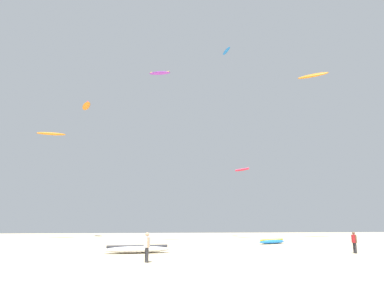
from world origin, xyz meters
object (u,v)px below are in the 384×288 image
(person_foreground, at_px, (147,245))
(person_midground, at_px, (354,241))
(kite_grounded_near, at_px, (137,249))
(kite_grounded_mid, at_px, (272,242))
(kite_aloft_2, at_px, (51,134))
(kite_aloft_5, at_px, (242,170))
(kite_aloft_3, at_px, (313,76))
(kite_aloft_0, at_px, (226,51))
(kite_aloft_1, at_px, (160,73))
(kite_aloft_4, at_px, (86,106))

(person_foreground, xyz_separation_m, person_midground, (15.19, 4.12, -0.07))
(kite_grounded_near, height_order, kite_grounded_mid, kite_grounded_near)
(kite_aloft_2, xyz_separation_m, kite_aloft_5, (26.93, -1.95, -4.93))
(person_foreground, height_order, kite_grounded_mid, person_foreground)
(kite_aloft_3, bearing_deg, person_midground, -112.04)
(person_midground, height_order, kite_grounded_near, person_midground)
(kite_grounded_near, distance_m, kite_aloft_5, 26.75)
(kite_grounded_near, relative_size, kite_aloft_0, 1.83)
(kite_aloft_1, xyz_separation_m, kite_aloft_5, (12.04, 6.63, -11.15))
(kite_grounded_near, xyz_separation_m, kite_aloft_5, (13.74, 21.04, 9.17))
(person_foreground, height_order, kite_aloft_0, kite_aloft_0)
(kite_aloft_3, xyz_separation_m, kite_aloft_4, (-34.01, 7.86, -3.52))
(kite_grounded_mid, xyz_separation_m, kite_aloft_3, (10.85, 9.57, 23.35))
(person_midground, bearing_deg, kite_aloft_2, -51.23)
(kite_aloft_0, bearing_deg, kite_grounded_mid, -81.71)
(person_foreground, height_order, kite_aloft_1, kite_aloft_1)
(kite_aloft_4, bearing_deg, kite_aloft_1, -49.16)
(person_foreground, bearing_deg, kite_grounded_near, 78.64)
(kite_aloft_2, height_order, kite_aloft_4, kite_aloft_4)
(kite_aloft_2, bearing_deg, kite_aloft_4, 48.53)
(person_midground, xyz_separation_m, kite_grounded_mid, (-2.16, 11.91, -0.67))
(kite_aloft_3, bearing_deg, kite_aloft_5, 171.46)
(kite_aloft_0, bearing_deg, kite_aloft_5, -20.51)
(kite_aloft_1, height_order, kite_aloft_2, kite_aloft_1)
(kite_aloft_4, bearing_deg, kite_aloft_3, -13.01)
(kite_aloft_1, bearing_deg, kite_aloft_4, 130.84)
(kite_aloft_3, distance_m, kite_aloft_4, 35.09)
(kite_aloft_4, bearing_deg, kite_grounded_near, -70.95)
(kite_grounded_near, bearing_deg, kite_aloft_1, 83.30)
(person_midground, xyz_separation_m, kite_aloft_4, (-25.32, 29.33, 19.16))
(kite_aloft_2, distance_m, kite_aloft_3, 39.06)
(kite_aloft_0, xyz_separation_m, kite_aloft_5, (1.72, -0.64, -18.50))
(person_foreground, relative_size, kite_aloft_2, 0.41)
(kite_grounded_mid, bearing_deg, kite_aloft_2, 153.98)
(person_midground, relative_size, kite_aloft_5, 0.56)
(person_midground, xyz_separation_m, kite_aloft_0, (-3.88, 23.75, 27.05))
(kite_grounded_mid, bearing_deg, kite_aloft_5, 90.03)
(kite_grounded_near, xyz_separation_m, kite_aloft_1, (1.69, 14.41, 20.33))
(kite_aloft_1, bearing_deg, kite_aloft_5, 28.82)
(kite_aloft_4, bearing_deg, person_foreground, -73.15)
(person_foreground, distance_m, person_midground, 15.74)
(kite_aloft_2, height_order, kite_aloft_5, kite_aloft_2)
(person_foreground, xyz_separation_m, kite_aloft_5, (13.02, 27.23, 8.48))
(kite_aloft_1, relative_size, kite_aloft_4, 0.65)
(kite_aloft_0, xyz_separation_m, kite_aloft_4, (-21.44, 5.58, -7.89))
(kite_aloft_4, bearing_deg, kite_aloft_2, -131.47)
(person_midground, bearing_deg, kite_grounded_mid, -90.23)
(person_midground, distance_m, kite_grounded_mid, 12.12)
(kite_aloft_1, bearing_deg, kite_aloft_3, 12.31)
(person_foreground, bearing_deg, kite_grounded_mid, 32.94)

